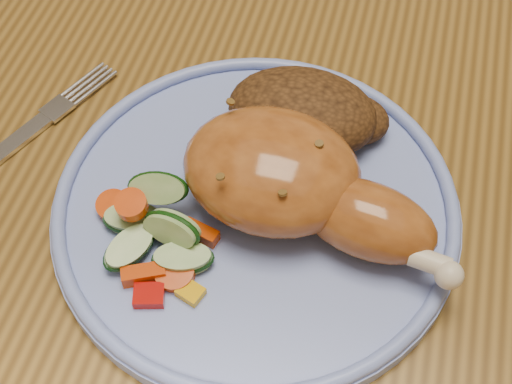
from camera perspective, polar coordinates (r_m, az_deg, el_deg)
dining_table at (r=0.65m, az=4.78°, el=4.32°), size 0.90×1.40×0.75m
plate at (r=0.50m, az=-0.00°, el=-1.40°), size 0.28×0.28×0.01m
plate_rim at (r=0.49m, az=-0.00°, el=-0.68°), size 0.28×0.28×0.01m
chicken_leg at (r=0.47m, az=3.10°, el=0.78°), size 0.19×0.11×0.06m
rice_pilaf at (r=0.52m, az=3.98°, el=6.26°), size 0.12×0.08×0.05m
vegetable_pile at (r=0.47m, az=-8.16°, el=-3.22°), size 0.09×0.10×0.05m
fork at (r=0.57m, az=-18.86°, el=3.69°), size 0.08×0.16×0.00m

